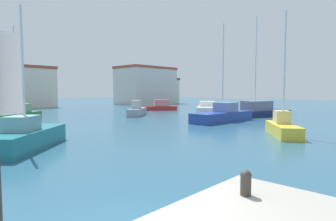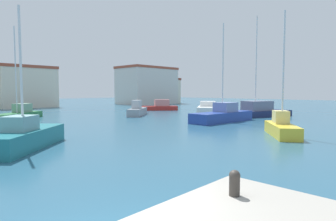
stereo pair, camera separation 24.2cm
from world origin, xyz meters
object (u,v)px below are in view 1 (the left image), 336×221
at_px(mooring_bollard, 246,182).
at_px(motorboat_white_distant_east, 207,108).
at_px(sailboat_teal_outer_mooring, 25,137).
at_px(motorboat_red_behind_lamppost, 159,106).
at_px(sailboat_yellow_far_left, 283,127).
at_px(sailboat_green_distant_north, 18,114).
at_px(motorboat_grey_inner_mooring, 137,111).
at_px(sailboat_navy_far_right, 255,111).
at_px(sailboat_blue_mid_harbor, 223,115).

height_order(mooring_bollard, motorboat_white_distant_east, mooring_bollard).
xyz_separation_m(sailboat_teal_outer_mooring, motorboat_white_distant_east, (26.77, 7.85, -0.09)).
bearing_deg(motorboat_white_distant_east, motorboat_red_behind_lamppost, 104.11).
distance_m(sailboat_yellow_far_left, motorboat_white_distant_east, 20.72).
height_order(sailboat_green_distant_north, motorboat_white_distant_east, sailboat_green_distant_north).
relative_size(motorboat_red_behind_lamppost, motorboat_white_distant_east, 0.69).
height_order(motorboat_red_behind_lamppost, sailboat_teal_outer_mooring, sailboat_teal_outer_mooring).
xyz_separation_m(sailboat_green_distant_north, motorboat_white_distant_east, (21.53, -8.72, -0.03)).
bearing_deg(motorboat_grey_inner_mooring, motorboat_white_distant_east, -16.40).
bearing_deg(sailboat_navy_far_right, motorboat_grey_inner_mooring, 128.03).
height_order(motorboat_red_behind_lamppost, motorboat_grey_inner_mooring, motorboat_grey_inner_mooring).
bearing_deg(sailboat_teal_outer_mooring, mooring_bollard, -93.57).
bearing_deg(sailboat_blue_mid_harbor, sailboat_navy_far_right, 2.27).
relative_size(sailboat_yellow_far_left, motorboat_grey_inner_mooring, 1.60).
relative_size(mooring_bollard, sailboat_green_distant_north, 0.05).
bearing_deg(mooring_bollard, sailboat_teal_outer_mooring, 86.43).
height_order(motorboat_white_distant_east, motorboat_grey_inner_mooring, motorboat_grey_inner_mooring).
bearing_deg(motorboat_grey_inner_mooring, sailboat_navy_far_right, -51.97).
height_order(sailboat_navy_far_right, motorboat_red_behind_lamppost, sailboat_navy_far_right).
xyz_separation_m(sailboat_green_distant_north, sailboat_navy_far_right, (19.88, -16.61, 0.08)).
bearing_deg(motorboat_red_behind_lamppost, sailboat_teal_outer_mooring, -148.26).
relative_size(sailboat_yellow_far_left, sailboat_green_distant_north, 0.84).
bearing_deg(mooring_bollard, sailboat_blue_mid_harbor, 33.32).
distance_m(sailboat_teal_outer_mooring, motorboat_white_distant_east, 27.90).
relative_size(sailboat_teal_outer_mooring, sailboat_blue_mid_harbor, 0.77).
relative_size(motorboat_red_behind_lamppost, sailboat_teal_outer_mooring, 0.75).
relative_size(sailboat_green_distant_north, motorboat_white_distant_east, 1.23).
height_order(sailboat_navy_far_right, sailboat_teal_outer_mooring, sailboat_navy_far_right).
height_order(mooring_bollard, sailboat_green_distant_north, sailboat_green_distant_north).
bearing_deg(sailboat_navy_far_right, sailboat_yellow_far_left, -146.95).
distance_m(motorboat_white_distant_east, sailboat_blue_mid_harbor, 12.12).
xyz_separation_m(mooring_bollard, sailboat_navy_far_right, (25.90, 12.52, -0.69)).
distance_m(mooring_bollard, motorboat_white_distant_east, 34.30).
distance_m(sailboat_navy_far_right, sailboat_blue_mid_harbor, 7.30).
bearing_deg(mooring_bollard, motorboat_red_behind_lamppost, 47.45).
bearing_deg(sailboat_yellow_far_left, sailboat_teal_outer_mooring, 149.41).
distance_m(motorboat_red_behind_lamppost, motorboat_grey_inner_mooring, 9.43).
relative_size(sailboat_navy_far_right, motorboat_red_behind_lamppost, 2.11).
distance_m(sailboat_yellow_far_left, sailboat_green_distant_north, 25.63).
height_order(mooring_bollard, sailboat_blue_mid_harbor, sailboat_blue_mid_harbor).
bearing_deg(sailboat_teal_outer_mooring, motorboat_grey_inner_mooring, 33.12).
distance_m(motorboat_red_behind_lamppost, sailboat_blue_mid_harbor, 17.23).
relative_size(mooring_bollard, sailboat_navy_far_right, 0.04).
bearing_deg(motorboat_white_distant_east, mooring_bollard, -143.47).
bearing_deg(mooring_bollard, motorboat_grey_inner_mooring, 53.38).
bearing_deg(sailboat_green_distant_north, sailboat_teal_outer_mooring, -107.56).
distance_m(motorboat_red_behind_lamppost, sailboat_teal_outer_mooring, 29.25).
relative_size(mooring_bollard, sailboat_yellow_far_left, 0.06).
height_order(sailboat_yellow_far_left, sailboat_green_distant_north, sailboat_green_distant_north).
distance_m(mooring_bollard, motorboat_red_behind_lamppost, 37.95).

